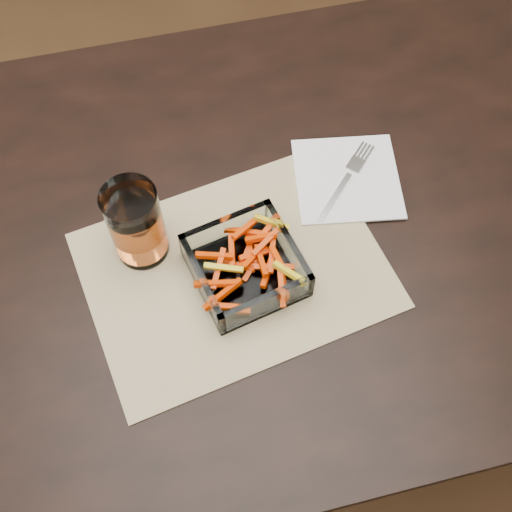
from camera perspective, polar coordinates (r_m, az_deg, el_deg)
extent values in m
plane|color=#331E0F|center=(1.72, 0.36, -9.88)|extent=(4.50, 4.50, 0.00)
cube|color=black|center=(1.05, 0.58, 2.94)|extent=(1.60, 0.90, 0.03)
cylinder|color=black|center=(1.78, 20.92, 11.02)|extent=(0.06, 0.06, 0.72)
cube|color=tan|center=(0.99, -1.90, -1.25)|extent=(0.50, 0.40, 0.00)
cube|color=white|center=(0.98, -0.91, -1.54)|extent=(0.18, 0.18, 0.01)
cube|color=white|center=(0.99, -2.68, 2.42)|extent=(0.15, 0.04, 0.06)
cube|color=white|center=(0.93, 0.94, -4.36)|extent=(0.15, 0.04, 0.06)
cube|color=white|center=(0.95, -4.82, -2.51)|extent=(0.04, 0.15, 0.06)
cube|color=white|center=(0.98, 2.86, 0.74)|extent=(0.04, 0.15, 0.06)
cylinder|color=white|center=(0.96, -10.62, 2.84)|extent=(0.08, 0.08, 0.14)
cylinder|color=#B84C1A|center=(0.98, -10.47, 2.35)|extent=(0.07, 0.07, 0.09)
cube|color=white|center=(1.09, 8.10, 6.84)|extent=(0.20, 0.20, 0.00)
cube|color=silver|center=(1.06, 7.02, 5.23)|extent=(0.08, 0.08, 0.00)
cube|color=silver|center=(1.10, 8.84, 8.05)|extent=(0.04, 0.04, 0.00)
cube|color=silver|center=(1.12, 9.14, 9.40)|extent=(0.03, 0.03, 0.00)
cube|color=silver|center=(1.12, 9.44, 9.26)|extent=(0.03, 0.03, 0.00)
cube|color=silver|center=(1.12, 9.74, 9.11)|extent=(0.03, 0.03, 0.00)
cube|color=silver|center=(1.12, 10.03, 8.97)|extent=(0.03, 0.03, 0.00)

